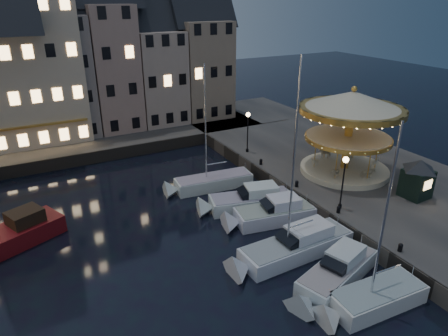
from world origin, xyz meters
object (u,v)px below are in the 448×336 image
motorboat_c (292,247)px  bollard_a (400,247)px  streetlamp_c (248,126)px  motorboat_f (208,183)px  carousel (351,117)px  motorboat_b (334,275)px  red_fishing_boat (9,238)px  streetlamp_d (379,128)px  bollard_d (261,161)px  motorboat_a (369,301)px  bollard_c (297,183)px  streetlamp_b (344,175)px  ticket_kiosk (419,172)px  motorboat_d (270,214)px  bollard_b (339,209)px  motorboat_e (247,201)px

motorboat_c → bollard_a: bearing=-39.6°
streetlamp_c → motorboat_f: motorboat_f is taller
motorboat_c → carousel: 13.97m
motorboat_b → red_fishing_boat: 21.87m
streetlamp_d → motorboat_c: 19.44m
streetlamp_c → bollard_d: bearing=-99.7°
motorboat_b → motorboat_a: bearing=-83.8°
bollard_c → red_fishing_boat: 22.09m
streetlamp_b → carousel: size_ratio=0.46×
motorboat_b → red_fishing_boat: (-17.10, 13.63, 0.06)m
streetlamp_c → motorboat_b: streetlamp_c is taller
bollard_c → red_fishing_boat: (-21.72, 3.89, -0.90)m
carousel → streetlamp_c: bearing=120.6°
streetlamp_c → ticket_kiosk: bearing=-66.2°
bollard_d → bollard_c: bearing=-90.0°
bollard_d → motorboat_d: bearing=-118.3°
streetlamp_d → bollard_c: streetlamp_d is taller
streetlamp_c → bollard_c: size_ratio=7.32×
streetlamp_d → bollard_c: 12.40m
red_fishing_boat → bollard_c: bearing=-10.2°
bollard_c → bollard_d: same height
streetlamp_d → motorboat_c: bearing=-152.8°
bollard_b → bollard_d: size_ratio=1.00×
streetlamp_b → bollard_a: 6.50m
motorboat_d → motorboat_f: motorboat_f is taller
motorboat_b → motorboat_d: (0.67, 7.88, -0.00)m
ticket_kiosk → motorboat_f: bearing=138.1°
motorboat_a → motorboat_f: (-1.25, 17.85, -0.01)m
motorboat_f → carousel: (11.29, -5.18, 5.96)m
streetlamp_c → bollard_c: (-0.60, -9.00, -2.41)m
bollard_d → motorboat_a: (-4.36, -17.76, -1.07)m
motorboat_c → motorboat_d: bearing=75.0°
bollard_b → ticket_kiosk: size_ratio=0.16×
carousel → ticket_kiosk: (1.48, -6.29, -3.05)m
streetlamp_d → motorboat_b: (-16.53, -12.24, -3.38)m
motorboat_f → red_fishing_boat: (-16.12, -1.69, 0.17)m
streetlamp_c → bollard_d: 4.29m
bollard_b → motorboat_f: motorboat_f is taller
carousel → streetlamp_b: bearing=-136.0°
bollard_c → carousel: 7.50m
streetlamp_c → red_fishing_boat: (-22.32, -5.11, -3.32)m
bollard_c → ticket_kiosk: (7.17, -5.88, 1.83)m
streetlamp_c → ticket_kiosk: size_ratio=1.16×
streetlamp_d → ticket_kiosk: streetlamp_d is taller
motorboat_f → ticket_kiosk: 17.42m
motorboat_e → carousel: 11.68m
streetlamp_c → motorboat_a: motorboat_a is taller
streetlamp_c → streetlamp_d: size_ratio=1.00×
motorboat_b → carousel: bearing=44.5°
motorboat_a → motorboat_d: bearing=87.8°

